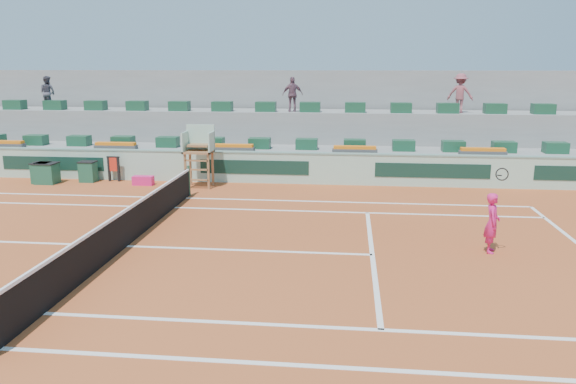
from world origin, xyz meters
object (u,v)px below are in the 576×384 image
object	(u,v)px
umpire_chair	(199,147)
drink_cooler_a	(88,171)
tennis_player	(492,222)
player_bag	(143,181)

from	to	relation	value
umpire_chair	drink_cooler_a	size ratio (longest dim) A/B	2.86
drink_cooler_a	tennis_player	xyz separation A→B (m)	(14.17, -7.34, 0.36)
player_bag	drink_cooler_a	distance (m)	2.49
player_bag	umpire_chair	distance (m)	2.70
player_bag	tennis_player	distance (m)	13.64
player_bag	tennis_player	bearing A→B (deg)	-30.69
drink_cooler_a	player_bag	bearing A→B (deg)	-8.90
player_bag	umpire_chair	size ratio (longest dim) A/B	0.34
umpire_chair	drink_cooler_a	distance (m)	4.92
player_bag	tennis_player	xyz separation A→B (m)	(11.72, -6.95, 0.60)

